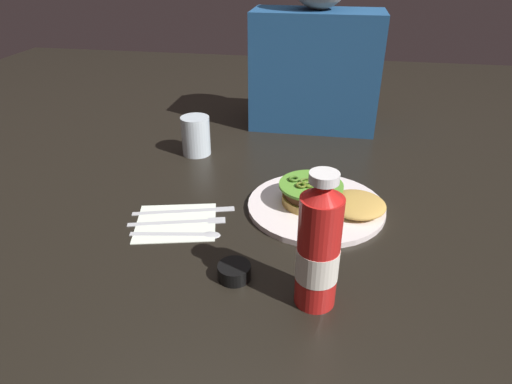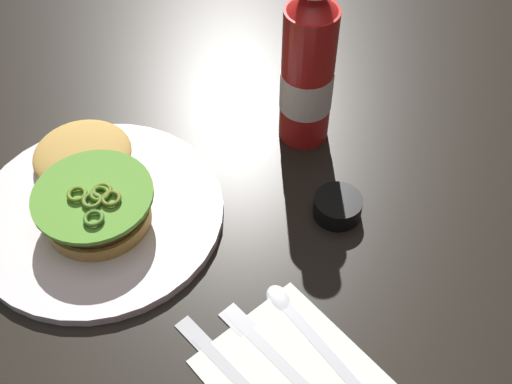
{
  "view_description": "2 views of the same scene",
  "coord_description": "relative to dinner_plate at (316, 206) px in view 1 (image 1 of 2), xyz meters",
  "views": [
    {
      "loc": [
        0.15,
        -0.81,
        0.5
      ],
      "look_at": [
        0.02,
        -0.08,
        0.09
      ],
      "focal_mm": 31.34,
      "sensor_mm": 36.0,
      "label": 1
    },
    {
      "loc": [
        -0.37,
        0.08,
        0.6
      ],
      "look_at": [
        0.03,
        -0.13,
        0.07
      ],
      "focal_mm": 45.07,
      "sensor_mm": 36.0,
      "label": 2
    }
  ],
  "objects": [
    {
      "name": "napkin",
      "position": [
        -0.28,
        -0.11,
        -0.0
      ],
      "size": [
        0.19,
        0.18,
        0.0
      ],
      "primitive_type": "cube",
      "rotation": [
        0.0,
        0.0,
        0.24
      ],
      "color": "white",
      "rests_on": "ground_plane"
    },
    {
      "name": "water_glass",
      "position": [
        -0.34,
        0.24,
        0.05
      ],
      "size": [
        0.08,
        0.08,
        0.1
      ],
      "primitive_type": "cylinder",
      "color": "silver",
      "rests_on": "ground_plane"
    },
    {
      "name": "dinner_plate",
      "position": [
        0.0,
        0.0,
        0.0
      ],
      "size": [
        0.3,
        0.3,
        0.01
      ],
      "primitive_type": "cylinder",
      "color": "white",
      "rests_on": "ground_plane"
    },
    {
      "name": "burger_sandwich",
      "position": [
        0.02,
        -0.0,
        0.03
      ],
      "size": [
        0.23,
        0.14,
        0.05
      ],
      "color": "#C39746",
      "rests_on": "dinner_plate"
    },
    {
      "name": "spoon_utensil",
      "position": [
        -0.24,
        -0.14,
        -0.0
      ],
      "size": [
        0.18,
        0.04,
        0.0
      ],
      "color": "silver",
      "rests_on": "napkin"
    },
    {
      "name": "condiment_cup",
      "position": [
        -0.13,
        -0.25,
        0.01
      ],
      "size": [
        0.06,
        0.06,
        0.03
      ],
      "primitive_type": "cylinder",
      "color": "black",
      "rests_on": "ground_plane"
    },
    {
      "name": "ketchup_bottle",
      "position": [
        0.01,
        -0.29,
        0.1
      ],
      "size": [
        0.07,
        0.07,
        0.23
      ],
      "color": "red",
      "rests_on": "ground_plane"
    },
    {
      "name": "butter_knife",
      "position": [
        -0.27,
        -0.06,
        -0.0
      ],
      "size": [
        0.21,
        0.07,
        0.0
      ],
      "color": "silver",
      "rests_on": "napkin"
    },
    {
      "name": "fork_utensil",
      "position": [
        -0.26,
        -0.1,
        -0.0
      ],
      "size": [
        0.2,
        0.07,
        0.0
      ],
      "color": "silver",
      "rests_on": "napkin"
    },
    {
      "name": "ground_plane",
      "position": [
        -0.13,
        -0.03,
        -0.01
      ],
      "size": [
        3.0,
        3.0,
        0.0
      ],
      "primitive_type": "plane",
      "color": "black"
    },
    {
      "name": "diner_person",
      "position": [
        -0.04,
        0.51,
        0.2
      ],
      "size": [
        0.37,
        0.18,
        0.5
      ],
      "color": "navy",
      "rests_on": "ground_plane"
    }
  ]
}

